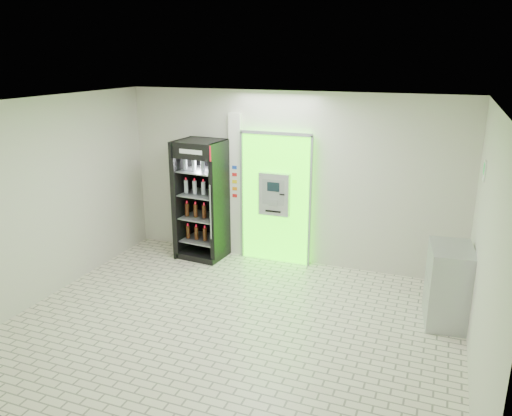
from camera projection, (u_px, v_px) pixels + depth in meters
The scene contains 7 objects.
ground at pixel (233, 325), 6.85m from camera, with size 6.00×6.00×0.00m, color beige.
room_shell at pixel (231, 197), 6.31m from camera, with size 6.00×6.00×6.00m.
atm_assembly at pixel (276, 197), 8.73m from camera, with size 1.30×0.24×2.33m.
pillar at pixel (236, 186), 8.99m from camera, with size 0.22×0.11×2.60m.
beverage_cooler at pixel (203, 202), 8.97m from camera, with size 0.87×0.80×2.15m.
steel_cabinet at pixel (448, 285), 6.81m from camera, with size 0.64×0.88×1.10m.
exit_sign at pixel (485, 171), 6.46m from camera, with size 0.02×0.22×0.26m.
Camera 1 is at (2.47, -5.56, 3.55)m, focal length 35.00 mm.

